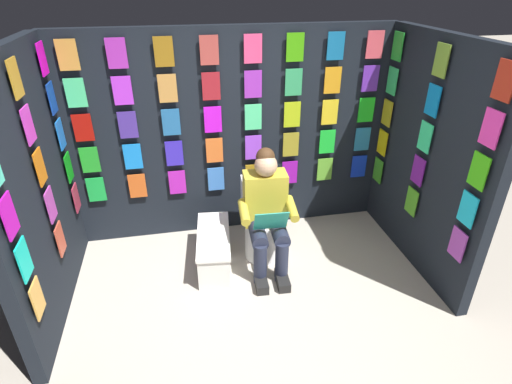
% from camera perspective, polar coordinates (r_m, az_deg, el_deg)
% --- Properties ---
extents(ground_plane, '(30.00, 30.00, 0.00)m').
position_cam_1_polar(ground_plane, '(3.38, 2.03, -20.92)').
color(ground_plane, '#B2A899').
extents(display_wall_back, '(3.33, 0.14, 2.15)m').
position_cam_1_polar(display_wall_back, '(4.24, -3.31, 7.95)').
color(display_wall_back, black).
rests_on(display_wall_back, ground).
extents(display_wall_left, '(0.14, 1.76, 2.15)m').
position_cam_1_polar(display_wall_left, '(4.01, 23.09, 4.39)').
color(display_wall_left, black).
rests_on(display_wall_left, ground).
extents(display_wall_right, '(0.14, 1.76, 2.15)m').
position_cam_1_polar(display_wall_right, '(3.54, -28.55, -0.08)').
color(display_wall_right, black).
rests_on(display_wall_right, ground).
extents(toilet, '(0.41, 0.56, 0.77)m').
position_cam_1_polar(toilet, '(4.11, 0.95, -4.48)').
color(toilet, white).
rests_on(toilet, ground).
extents(person_reading, '(0.54, 0.70, 1.19)m').
position_cam_1_polar(person_reading, '(3.78, 1.54, -2.85)').
color(person_reading, gold).
rests_on(person_reading, ground).
extents(comic_longbox_near, '(0.39, 0.84, 0.35)m').
position_cam_1_polar(comic_longbox_near, '(4.04, -5.91, -7.94)').
color(comic_longbox_near, white).
rests_on(comic_longbox_near, ground).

